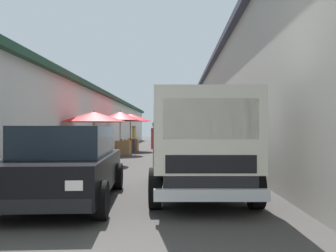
{
  "coord_description": "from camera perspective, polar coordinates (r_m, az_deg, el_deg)",
  "views": [
    {
      "loc": [
        -1.93,
        -1.08,
        1.4
      ],
      "look_at": [
        12.78,
        -0.72,
        1.52
      ],
      "focal_mm": 36.26,
      "sensor_mm": 36.0,
      "label": 1
    }
  ],
  "objects": [
    {
      "name": "ground",
      "position": [
        15.53,
        -2.61,
        -5.64
      ],
      "size": [
        90.0,
        90.0,
        0.0
      ],
      "primitive_type": "plane",
      "color": "#3D3A38"
    },
    {
      "name": "building_left_whitewash",
      "position": [
        19.34,
        -22.45,
        0.78
      ],
      "size": [
        49.8,
        7.5,
        3.6
      ],
      "color": "silver",
      "rests_on": "ground"
    },
    {
      "name": "building_right_concrete",
      "position": [
        18.61,
        19.14,
        3.55
      ],
      "size": [
        49.8,
        7.5,
        5.37
      ],
      "color": "#A39E93",
      "rests_on": "ground"
    },
    {
      "name": "fruit_stall_near_right",
      "position": [
        18.54,
        -7.96,
        0.85
      ],
      "size": [
        2.25,
        2.25,
        2.42
      ],
      "color": "#9E9EA3",
      "rests_on": "ground"
    },
    {
      "name": "fruit_stall_mid_lane",
      "position": [
        13.68,
        -12.44,
        0.82
      ],
      "size": [
        2.63,
        2.63,
        2.16
      ],
      "color": "#9E9EA3",
      "rests_on": "ground"
    },
    {
      "name": "fruit_stall_near_left",
      "position": [
        21.44,
        -6.28,
        0.89
      ],
      "size": [
        2.6,
        2.6,
        2.43
      ],
      "color": "#9E9EA3",
      "rests_on": "ground"
    },
    {
      "name": "hatchback_car",
      "position": [
        6.88,
        -16.68,
        -5.99
      ],
      "size": [
        4.03,
        2.16,
        1.45
      ],
      "color": "black",
      "rests_on": "ground"
    },
    {
      "name": "delivery_truck",
      "position": [
        6.67,
        5.66,
        -3.57
      ],
      "size": [
        4.96,
        2.07,
        2.08
      ],
      "color": "black",
      "rests_on": "ground"
    },
    {
      "name": "vendor_by_crates",
      "position": [
        19.96,
        -5.75,
        -1.8
      ],
      "size": [
        0.64,
        0.26,
        1.62
      ],
      "color": "navy",
      "rests_on": "ground"
    },
    {
      "name": "vendor_in_shade",
      "position": [
        9.69,
        -2.04,
        -3.12
      ],
      "size": [
        0.64,
        0.31,
        1.65
      ],
      "color": "#665B4C",
      "rests_on": "ground"
    }
  ]
}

